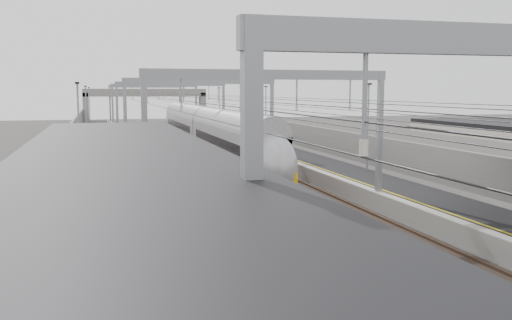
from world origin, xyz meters
TOP-DOWN VIEW (x-y plane):
  - platform_left at (-8.00, 45.00)m, footprint 4.00×120.00m
  - platform_right at (8.00, 45.00)m, footprint 4.00×120.00m
  - tracks at (0.00, 45.00)m, footprint 11.40×140.00m
  - overhead_line at (0.00, 51.62)m, footprint 13.00×140.00m
  - canopy_left at (-8.02, 2.99)m, footprint 4.40×30.00m
  - overbridge at (0.00, 100.00)m, footprint 22.00×2.20m
  - wall_left at (-11.20, 45.00)m, footprint 0.30×120.00m
  - wall_right at (11.20, 45.00)m, footprint 0.30×120.00m
  - train at (1.50, 45.39)m, footprint 2.53×46.08m
  - signal_green at (-5.20, 68.13)m, footprint 0.32×0.32m
  - signal_red_near at (3.20, 73.51)m, footprint 0.32×0.32m
  - signal_red_far at (5.40, 68.97)m, footprint 0.32×0.32m

SIDE VIEW (x-z plane):
  - tracks at x=0.00m, z-range -0.05..0.15m
  - platform_left at x=-8.00m, z-range 0.00..1.00m
  - platform_right at x=8.00m, z-range 0.00..1.00m
  - wall_left at x=-11.20m, z-range 0.00..3.20m
  - wall_right at x=11.20m, z-range 0.00..3.20m
  - train at x=1.50m, z-range -0.03..3.98m
  - signal_green at x=-5.20m, z-range 0.68..4.15m
  - signal_red_near at x=3.20m, z-range 0.68..4.15m
  - signal_red_far at x=5.40m, z-range 0.68..4.15m
  - canopy_left at x=-8.02m, z-range 2.97..7.21m
  - overbridge at x=0.00m, z-range 1.86..8.76m
  - overhead_line at x=0.00m, z-range 2.84..9.44m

